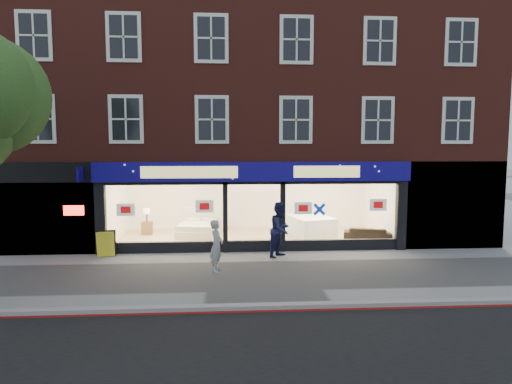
{
  "coord_description": "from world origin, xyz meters",
  "views": [
    {
      "loc": [
        -1.03,
        -13.4,
        3.86
      ],
      "look_at": [
        0.03,
        2.5,
        2.26
      ],
      "focal_mm": 32.0,
      "sensor_mm": 36.0,
      "label": 1
    }
  ],
  "objects": [
    {
      "name": "building",
      "position": [
        -0.02,
        6.93,
        6.67
      ],
      "size": [
        19.0,
        8.26,
        10.3
      ],
      "color": "maroon",
      "rests_on": "ground"
    },
    {
      "name": "mattress_stack",
      "position": [
        2.57,
        5.6,
        0.49
      ],
      "size": [
        2.04,
        2.32,
        0.78
      ],
      "rotation": [
        0.0,
        0.0,
        0.28
      ],
      "color": "white",
      "rests_on": "showroom_floor"
    },
    {
      "name": "kerb_stone",
      "position": [
        0.0,
        -2.9,
        0.06
      ],
      "size": [
        60.0,
        0.25,
        0.12
      ],
      "primitive_type": "cube",
      "color": "gray",
      "rests_on": "ground"
    },
    {
      "name": "kerb_line",
      "position": [
        0.0,
        -3.1,
        0.01
      ],
      "size": [
        60.0,
        0.1,
        0.01
      ],
      "primitive_type": "cube",
      "color": "#8C0A07",
      "rests_on": "ground"
    },
    {
      "name": "display_bed",
      "position": [
        -2.17,
        5.71,
        0.41
      ],
      "size": [
        1.88,
        2.17,
        1.09
      ],
      "rotation": [
        0.0,
        0.0,
        -0.17
      ],
      "color": "beige",
      "rests_on": "showroom_floor"
    },
    {
      "name": "a_board",
      "position": [
        -5.22,
        2.59,
        0.46
      ],
      "size": [
        0.65,
        0.47,
        0.93
      ],
      "primitive_type": "cube",
      "rotation": [
        0.0,
        0.0,
        0.15
      ],
      "color": "yellow",
      "rests_on": "ground"
    },
    {
      "name": "ground",
      "position": [
        0.0,
        0.0,
        0.0
      ],
      "size": [
        120.0,
        120.0,
        0.0
      ],
      "primitive_type": "plane",
      "color": "gray",
      "rests_on": "ground"
    },
    {
      "name": "pedestrian_grey",
      "position": [
        -1.33,
        0.47,
        0.8
      ],
      "size": [
        0.52,
        0.67,
        1.6
      ],
      "primitive_type": "imported",
      "rotation": [
        0.0,
        0.0,
        1.31
      ],
      "color": "#A5A8AC",
      "rests_on": "ground"
    },
    {
      "name": "sofa",
      "position": [
        4.6,
        4.14,
        0.37
      ],
      "size": [
        1.98,
        1.24,
        0.54
      ],
      "primitive_type": "imported",
      "rotation": [
        0.0,
        0.0,
        2.84
      ],
      "color": "black",
      "rests_on": "showroom_floor"
    },
    {
      "name": "bedside_table",
      "position": [
        -4.4,
        6.11,
        0.38
      ],
      "size": [
        0.47,
        0.47,
        0.55
      ],
      "primitive_type": "cube",
      "rotation": [
        0.0,
        0.0,
        0.03
      ],
      "color": "brown",
      "rests_on": "showroom_floor"
    },
    {
      "name": "showroom_floor",
      "position": [
        0.0,
        5.25,
        0.05
      ],
      "size": [
        11.0,
        4.5,
        0.1
      ],
      "primitive_type": "cube",
      "color": "tan",
      "rests_on": "ground"
    },
    {
      "name": "pedestrian_blue",
      "position": [
        0.87,
        2.18,
        0.97
      ],
      "size": [
        1.15,
        1.19,
        1.94
      ],
      "primitive_type": "imported",
      "rotation": [
        0.0,
        0.0,
        0.92
      ],
      "color": "#171B42",
      "rests_on": "ground"
    }
  ]
}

